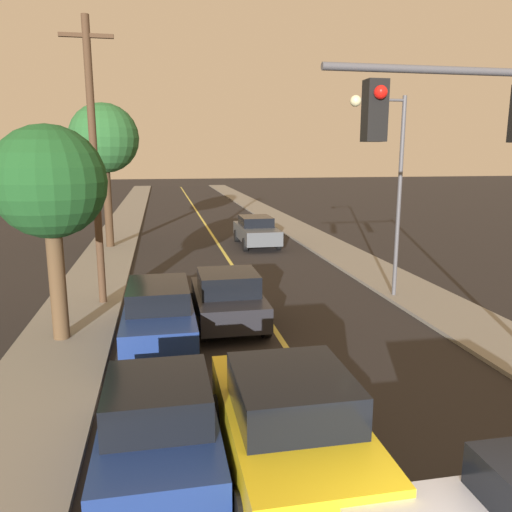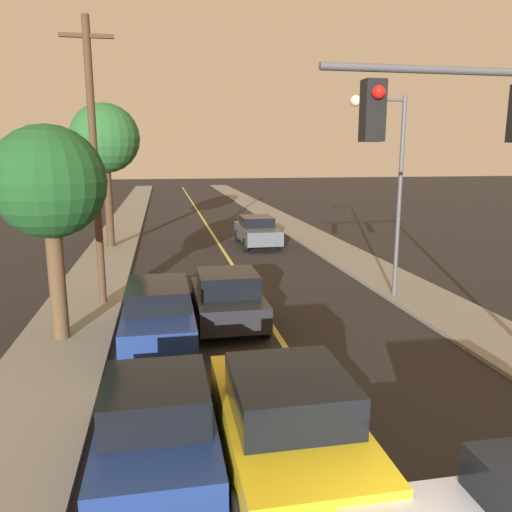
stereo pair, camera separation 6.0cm
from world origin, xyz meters
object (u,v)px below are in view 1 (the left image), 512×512
object	(u,v)px
car_outer_lane_front	(159,423)
utility_pole_left	(94,161)
car_near_lane_front	(289,423)
tree_left_far	(49,184)
car_far_oncoming	(256,231)
streetlamp_right	(388,169)
tree_left_near	(104,139)
car_near_lane_second	(228,298)
car_outer_lane_second	(159,312)

from	to	relation	value
car_outer_lane_front	utility_pole_left	bearing A→B (deg)	101.29
car_near_lane_front	utility_pole_left	world-z (taller)	utility_pole_left
tree_left_far	utility_pole_left	bearing A→B (deg)	77.32
utility_pole_left	tree_left_far	bearing A→B (deg)	-102.68
car_far_oncoming	streetlamp_right	size ratio (longest dim) A/B	0.71
car_outer_lane_front	tree_left_near	bearing A→B (deg)	97.41
car_near_lane_second	tree_left_near	size ratio (longest dim) A/B	0.52
streetlamp_right	tree_left_far	size ratio (longest dim) A/B	1.20
car_near_lane_second	car_far_oncoming	world-z (taller)	car_near_lane_second
car_outer_lane_front	tree_left_far	xyz separation A→B (m)	(-2.58, 6.06, 3.43)
car_outer_lane_second	tree_left_far	distance (m)	4.28
car_far_oncoming	tree_left_far	distance (m)	15.68
car_outer_lane_second	car_near_lane_front	bearing A→B (deg)	-72.14
car_near_lane_front	car_near_lane_second	world-z (taller)	car_near_lane_front
car_near_lane_front	tree_left_near	bearing A→B (deg)	102.56
utility_pole_left	car_far_oncoming	bearing A→B (deg)	54.40
car_near_lane_second	car_near_lane_front	bearing A→B (deg)	-90.00
car_far_oncoming	tree_left_far	world-z (taller)	tree_left_far
car_outer_lane_front	car_outer_lane_second	world-z (taller)	car_outer_lane_second
car_far_oncoming	tree_left_far	size ratio (longest dim) A/B	0.85
car_near_lane_front	tree_left_far	world-z (taller)	tree_left_far
tree_left_near	car_outer_lane_second	bearing A→B (deg)	-79.78
car_outer_lane_front	car_near_lane_second	bearing A→B (deg)	73.19
streetlamp_right	car_near_lane_front	bearing A→B (deg)	-122.30
car_near_lane_second	car_outer_lane_front	xyz separation A→B (m)	(-1.97, -6.53, -0.05)
car_outer_lane_second	car_near_lane_second	bearing A→B (deg)	27.01
car_far_oncoming	tree_left_near	distance (m)	9.24
car_far_oncoming	utility_pole_left	bearing A→B (deg)	54.40
car_far_oncoming	tree_left_far	xyz separation A→B (m)	(-7.83, -13.16, 3.38)
car_near_lane_second	car_outer_lane_second	size ratio (longest dim) A/B	0.77
car_outer_lane_second	car_outer_lane_front	bearing A→B (deg)	-90.00
car_near_lane_front	tree_left_far	xyz separation A→B (m)	(-4.56, 6.65, 3.30)
tree_left_near	tree_left_far	bearing A→B (deg)	-90.02
tree_left_near	car_far_oncoming	bearing A→B (deg)	-4.51
car_near_lane_front	utility_pole_left	xyz separation A→B (m)	(-3.83, 9.89, 3.84)
car_far_oncoming	streetlamp_right	bearing A→B (deg)	102.12
car_near_lane_front	tree_left_near	world-z (taller)	tree_left_near
car_near_lane_second	tree_left_far	size ratio (longest dim) A/B	0.69
tree_left_far	car_far_oncoming	bearing A→B (deg)	59.25
car_outer_lane_front	tree_left_near	world-z (taller)	tree_left_near
car_far_oncoming	car_near_lane_front	bearing A→B (deg)	80.62
car_outer_lane_second	streetlamp_right	distance (m)	8.85
car_near_lane_second	utility_pole_left	bearing A→B (deg)	144.18
car_near_lane_second	tree_left_near	bearing A→B (deg)	108.89
car_outer_lane_second	tree_left_far	xyz separation A→B (m)	(-2.58, 0.53, 3.37)
car_outer_lane_front	streetlamp_right	xyz separation A→B (m)	(7.59, 8.29, 3.68)
car_outer_lane_second	tree_left_near	bearing A→B (deg)	100.22
car_outer_lane_second	car_far_oncoming	xyz separation A→B (m)	(5.25, 13.69, -0.02)
tree_left_near	streetlamp_right	bearing A→B (deg)	-48.61
car_near_lane_front	streetlamp_right	xyz separation A→B (m)	(5.62, 8.89, 3.56)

